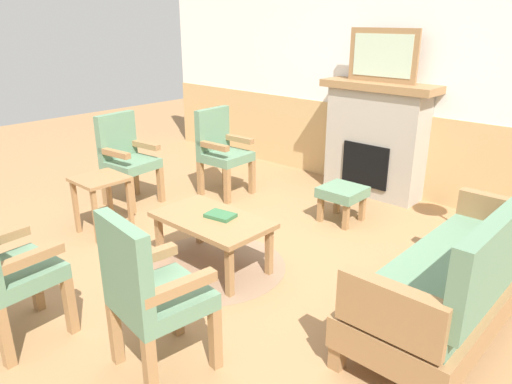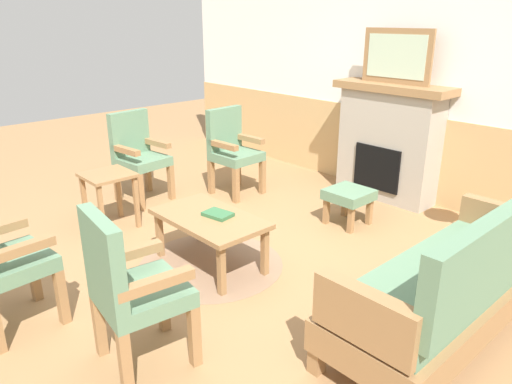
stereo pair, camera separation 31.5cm
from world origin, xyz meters
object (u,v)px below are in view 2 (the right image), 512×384
(book_on_table, at_px, (218,214))
(footstool, at_px, (349,197))
(armchair_front_left, at_px, (129,284))
(coffee_table, at_px, (209,222))
(side_table, at_px, (109,185))
(framed_picture, at_px, (397,56))
(couch, at_px, (451,284))
(fireplace, at_px, (388,141))
(armchair_by_window_left, at_px, (138,152))
(armchair_near_fireplace, at_px, (232,147))

(book_on_table, bearing_deg, footstool, 81.87)
(book_on_table, height_order, armchair_front_left, armchair_front_left)
(coffee_table, relative_size, side_table, 1.75)
(framed_picture, xyz_separation_m, footstool, (0.19, -0.93, -1.28))
(book_on_table, bearing_deg, couch, 14.47)
(couch, height_order, coffee_table, couch)
(fireplace, xyz_separation_m, footstool, (0.19, -0.93, -0.37))
(fireplace, bearing_deg, armchair_front_left, -80.33)
(armchair_front_left, bearing_deg, coffee_table, 121.84)
(framed_picture, distance_m, coffee_table, 2.72)
(footstool, bearing_deg, couch, -33.51)
(footstool, distance_m, armchair_by_window_left, 2.34)
(fireplace, distance_m, armchair_front_left, 3.57)
(fireplace, xyz_separation_m, book_on_table, (-0.02, -2.40, -0.20))
(framed_picture, distance_m, book_on_table, 2.64)
(footstool, bearing_deg, armchair_by_window_left, -150.72)
(book_on_table, bearing_deg, coffee_table, -131.44)
(book_on_table, xyz_separation_m, armchair_front_left, (0.62, -1.12, 0.08))
(fireplace, relative_size, side_table, 2.36)
(book_on_table, bearing_deg, fireplace, 89.57)
(couch, height_order, armchair_near_fireplace, same)
(fireplace, relative_size, coffee_table, 1.35)
(couch, xyz_separation_m, footstool, (-1.53, 1.02, -0.11))
(armchair_by_window_left, bearing_deg, fireplace, 48.39)
(framed_picture, relative_size, book_on_table, 3.53)
(armchair_by_window_left, height_order, armchair_front_left, same)
(fireplace, xyz_separation_m, framed_picture, (0.00, 0.00, 0.91))
(couch, bearing_deg, footstool, 146.49)
(framed_picture, height_order, coffee_table, framed_picture)
(framed_picture, relative_size, armchair_by_window_left, 0.82)
(couch, bearing_deg, coffee_table, -164.33)
(framed_picture, relative_size, armchair_near_fireplace, 0.82)
(armchair_near_fireplace, bearing_deg, couch, -14.42)
(side_table, bearing_deg, armchair_near_fireplace, 88.55)
(armchair_by_window_left, relative_size, armchair_front_left, 1.00)
(coffee_table, height_order, armchair_by_window_left, armchair_by_window_left)
(coffee_table, xyz_separation_m, armchair_near_fireplace, (-1.23, 1.28, 0.15))
(couch, relative_size, footstool, 4.50)
(footstool, relative_size, armchair_by_window_left, 0.41)
(footstool, height_order, armchair_by_window_left, armchair_by_window_left)
(coffee_table, bearing_deg, side_table, -169.51)
(armchair_front_left, bearing_deg, side_table, 156.68)
(armchair_front_left, height_order, side_table, armchair_front_left)
(fireplace, relative_size, footstool, 3.25)
(couch, relative_size, book_on_table, 7.93)
(coffee_table, height_order, footstool, coffee_table)
(framed_picture, relative_size, couch, 0.44)
(armchair_near_fireplace, height_order, side_table, armchair_near_fireplace)
(book_on_table, distance_m, side_table, 1.35)
(framed_picture, xyz_separation_m, couch, (1.73, -1.95, -1.16))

